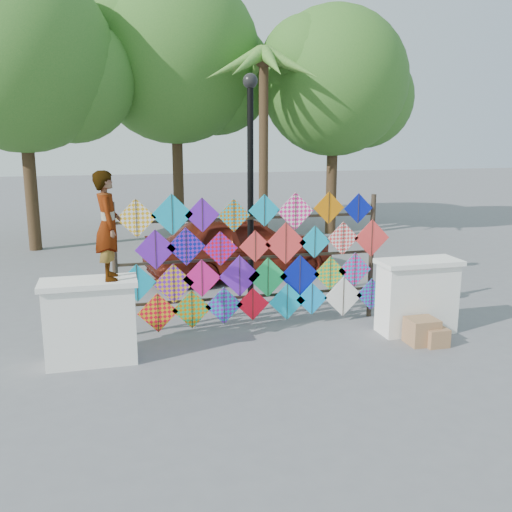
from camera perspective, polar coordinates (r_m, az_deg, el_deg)
The scene contains 13 objects.
ground at distance 9.55m, azimuth 0.64°, elevation -8.55°, with size 80.00×80.00×0.00m, color slate.
parapet_left at distance 8.85m, azimuth -16.22°, elevation -6.28°, with size 1.40×0.65×1.28m.
parapet_right at distance 10.18m, azimuth 15.81°, elevation -3.83°, with size 1.40×0.65×1.28m.
kite_rack at distance 9.89m, azimuth -0.05°, elevation -0.55°, with size 4.93×0.24×2.42m.
tree_west at distance 17.87m, azimuth -22.18°, elevation 17.78°, with size 5.85×5.20×8.01m.
tree_mid at distance 19.94m, azimuth -7.82°, elevation 19.00°, with size 6.30×5.60×8.61m.
tree_east at distance 19.67m, azimuth 8.05°, elevation 16.78°, with size 5.40×4.80×7.42m.
palm_tree at distance 17.29m, azimuth 0.78°, elevation 17.42°, with size 3.62×3.62×5.83m.
vendor_woman at distance 8.51m, azimuth -14.60°, elevation 2.96°, with size 0.58×0.38×1.59m, color #99999E.
sedan at distance 13.60m, azimuth -1.58°, elevation 1.09°, with size 1.80×4.46×1.52m, color maroon.
lamppost at distance 10.96m, azimuth -0.57°, elevation 8.59°, with size 0.28×0.28×4.46m.
cardboard_box_near at distance 9.77m, azimuth 16.24°, elevation -7.23°, with size 0.48×0.43×0.43m, color #9D704C.
cardboard_box_far at distance 9.76m, azimuth 17.52°, elevation -7.72°, with size 0.36×0.33×0.30m, color #9D704C.
Camera 1 is at (-2.35, -8.61, 3.39)m, focal length 40.00 mm.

